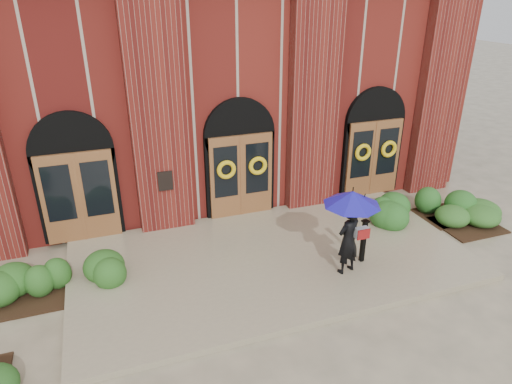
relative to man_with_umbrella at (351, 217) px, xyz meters
name	(u,v)px	position (x,y,z in m)	size (l,w,h in m)	color
ground	(274,264)	(-1.45, 1.07, -1.65)	(90.00, 90.00, 0.00)	tan
landing	(272,259)	(-1.45, 1.22, -1.57)	(10.00, 5.30, 0.15)	gray
church_building	(193,70)	(-1.45, 9.85, 1.85)	(16.20, 12.53, 7.00)	maroon
man_with_umbrella	(351,217)	(0.00, 0.00, 0.00)	(1.65, 1.65, 2.14)	black
metal_post	(363,240)	(0.60, 0.27, -0.89)	(0.17, 0.17, 1.15)	black
hedge_wall_left	(54,282)	(-6.65, 1.57, -1.29)	(2.76, 1.11, 0.71)	#26541C
hedge_wall_right	(426,208)	(3.75, 1.79, -1.25)	(3.07, 1.23, 0.79)	#24561E
hedge_front_right	(469,217)	(4.72, 1.07, -1.37)	(1.58, 1.36, 0.56)	#2B5A20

